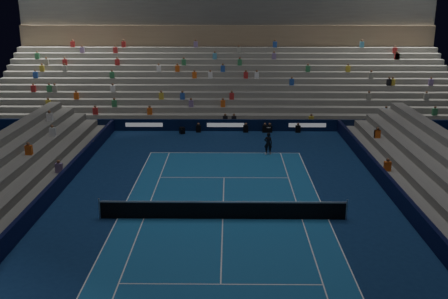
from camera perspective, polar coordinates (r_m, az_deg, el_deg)
ground at (r=27.20m, az=-0.14°, el=-7.64°), size 90.00×90.00×0.00m
court_surface at (r=27.19m, az=-0.14°, el=-7.63°), size 10.97×23.77×0.01m
sponsor_barrier_far at (r=44.61m, az=0.17°, el=2.70°), size 44.00×0.25×1.00m
sponsor_barrier_east at (r=28.57m, az=19.83°, el=-6.36°), size 0.25×37.00×1.00m
sponsor_barrier_west at (r=28.80m, az=-19.94°, el=-6.19°), size 0.25×37.00×1.00m
grandstand_main at (r=53.29m, az=0.26°, el=8.11°), size 44.00×15.20×11.20m
tennis_net at (r=26.99m, az=-0.14°, el=-6.66°), size 12.90×0.10×1.10m
tennis_player at (r=38.00m, az=4.88°, el=0.68°), size 0.62×0.42×1.63m
broadcast_camera at (r=43.88m, az=-4.64°, el=2.11°), size 0.56×0.91×0.53m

